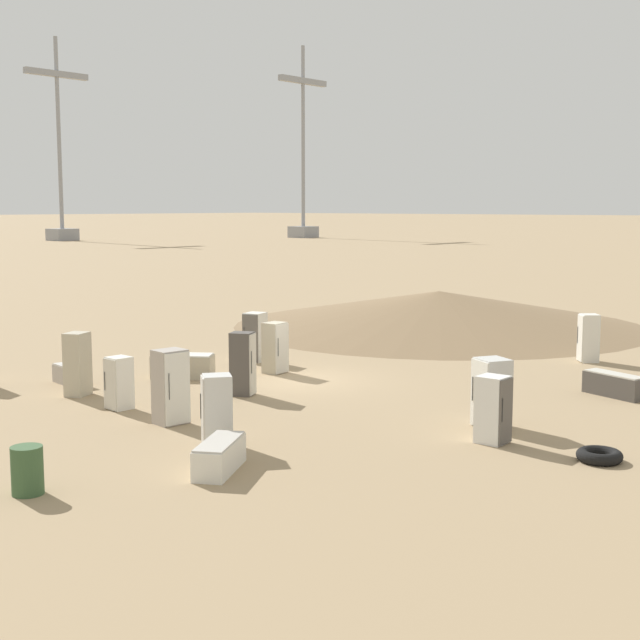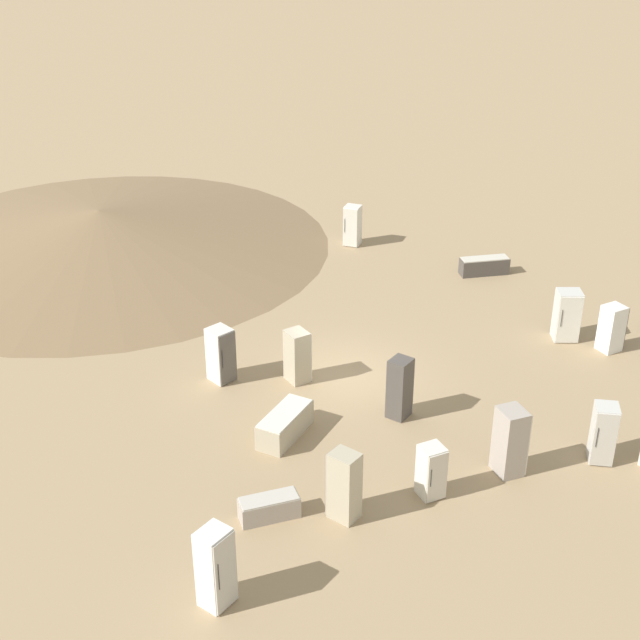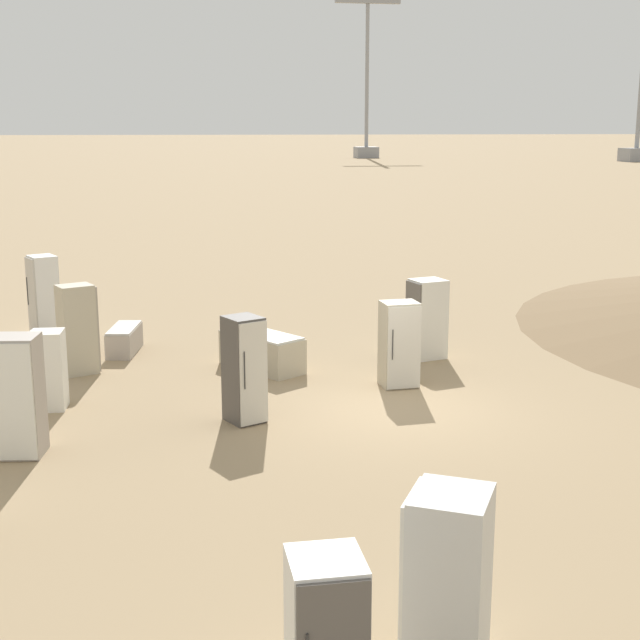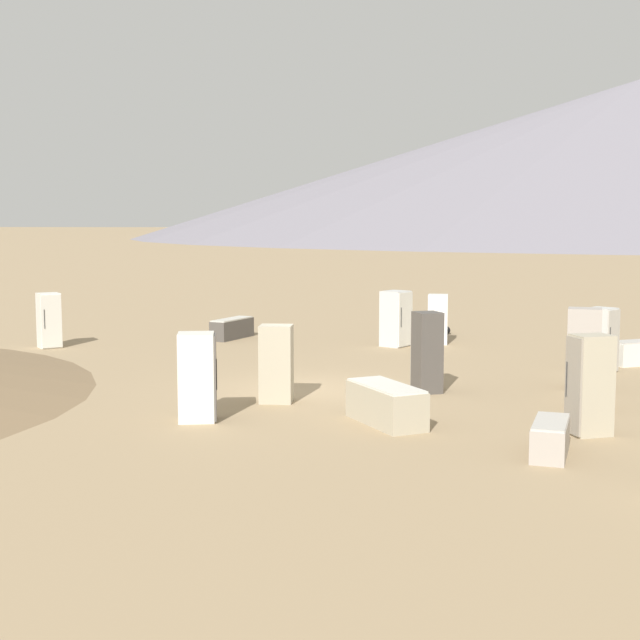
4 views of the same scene
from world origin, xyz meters
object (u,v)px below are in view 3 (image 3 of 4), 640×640
object	(u,v)px
discarded_fridge_0	(447,580)
discarded_fridge_13	(44,295)
discarded_fridge_3	(124,340)
discarded_fridge_11	(244,370)
discarded_fridge_8	(262,351)
discarded_fridge_12	(399,344)
discarded_fridge_4	(16,396)
discarded_fridge_6	(78,329)
discarded_fridge_5	(427,319)
discarded_fridge_1	(48,370)
power_pylon_2	(367,100)

from	to	relation	value
discarded_fridge_0	discarded_fridge_13	size ratio (longest dim) A/B	0.90
discarded_fridge_3	discarded_fridge_11	world-z (taller)	discarded_fridge_11
discarded_fridge_8	discarded_fridge_3	bearing A→B (deg)	113.20
discarded_fridge_0	discarded_fridge_12	world-z (taller)	discarded_fridge_0
discarded_fridge_11	discarded_fridge_13	xyz separation A→B (m)	(4.36, -7.37, 0.04)
discarded_fridge_11	discarded_fridge_12	size ratio (longest dim) A/B	1.10
discarded_fridge_0	discarded_fridge_4	world-z (taller)	discarded_fridge_4
discarded_fridge_6	discarded_fridge_12	distance (m)	6.57
discarded_fridge_6	discarded_fridge_5	bearing A→B (deg)	66.35
discarded_fridge_1	discarded_fridge_13	distance (m)	6.18
discarded_fridge_12	discarded_fridge_0	bearing A→B (deg)	74.18
discarded_fridge_6	discarded_fridge_13	world-z (taller)	discarded_fridge_13
discarded_fridge_3	discarded_fridge_12	size ratio (longest dim) A/B	0.91
discarded_fridge_1	discarded_fridge_6	world-z (taller)	discarded_fridge_6
discarded_fridge_6	discarded_fridge_13	size ratio (longest dim) A/B	0.95
discarded_fridge_4	discarded_fridge_5	xyz separation A→B (m)	(-7.84, -4.80, -0.08)
power_pylon_2	discarded_fridge_13	xyz separation A→B (m)	(32.66, 118.35, -8.03)
discarded_fridge_3	discarded_fridge_11	xyz separation A→B (m)	(-2.34, 5.20, 0.63)
discarded_fridge_6	discarded_fridge_13	bearing A→B (deg)	173.08
power_pylon_2	discarded_fridge_13	distance (m)	123.03
discarded_fridge_0	discarded_fridge_4	bearing A→B (deg)	66.06
discarded_fridge_6	discarded_fridge_3	bearing A→B (deg)	128.51
discarded_fridge_3	discarded_fridge_11	distance (m)	5.74
power_pylon_2	discarded_fridge_4	size ratio (longest dim) A/B	15.30
discarded_fridge_4	discarded_fridge_5	distance (m)	9.19
discarded_fridge_13	discarded_fridge_6	bearing A→B (deg)	172.26
discarded_fridge_8	discarded_fridge_6	bearing A→B (deg)	141.74
discarded_fridge_1	discarded_fridge_4	world-z (taller)	discarded_fridge_4
discarded_fridge_4	discarded_fridge_8	xyz separation A→B (m)	(-4.18, -4.42, -0.56)
discarded_fridge_4	discarded_fridge_6	size ratio (longest dim) A/B	1.02
discarded_fridge_3	discarded_fridge_5	xyz separation A→B (m)	(-6.59, 1.48, 0.58)
discarded_fridge_4	discarded_fridge_5	world-z (taller)	discarded_fridge_4
discarded_fridge_4	discarded_fridge_12	distance (m)	7.26
discarded_fridge_1	discarded_fridge_3	size ratio (longest dim) A/B	0.94
discarded_fridge_3	discarded_fridge_5	world-z (taller)	discarded_fridge_5
discarded_fridge_6	discarded_fridge_12	world-z (taller)	discarded_fridge_6
discarded_fridge_0	discarded_fridge_6	xyz separation A→B (m)	(4.51, -11.00, 0.06)
discarded_fridge_4	discarded_fridge_11	world-z (taller)	discarded_fridge_4
discarded_fridge_4	discarded_fridge_12	size ratio (longest dim) A/B	1.13
discarded_fridge_4	discarded_fridge_12	xyz separation A→B (m)	(-6.72, -2.75, -0.11)
discarded_fridge_4	discarded_fridge_5	size ratio (longest dim) A/B	1.09
discarded_fridge_6	discarded_fridge_0	bearing A→B (deg)	-2.39
discarded_fridge_0	discarded_fridge_5	size ratio (longest dim) A/B	1.00
power_pylon_2	discarded_fridge_3	bearing A→B (deg)	75.74
discarded_fridge_11	discarded_fridge_12	bearing A→B (deg)	-178.40
discarded_fridge_5	discarded_fridge_11	world-z (taller)	discarded_fridge_11
power_pylon_2	discarded_fridge_6	distance (m)	126.37
discarded_fridge_4	discarded_fridge_13	size ratio (longest dim) A/B	0.98
discarded_fridge_0	discarded_fridge_8	world-z (taller)	discarded_fridge_0
discarded_fridge_11	discarded_fridge_8	bearing A→B (deg)	-126.67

